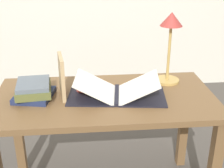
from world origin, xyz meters
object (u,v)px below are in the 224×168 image
object	(u,v)px
book_stack_tall	(34,90)
book_standing_upright	(62,77)
reading_lamp	(171,33)
open_book	(117,91)
coffee_mug	(83,85)

from	to	relation	value
book_stack_tall	book_standing_upright	world-z (taller)	book_standing_upright
book_stack_tall	reading_lamp	bearing A→B (deg)	10.98
open_book	coffee_mug	xyz separation A→B (m)	(-0.20, 0.09, 0.01)
open_book	book_standing_upright	world-z (taller)	book_standing_upright
book_stack_tall	coffee_mug	size ratio (longest dim) A/B	2.50
reading_lamp	book_standing_upright	bearing A→B (deg)	-166.73
book_standing_upright	reading_lamp	size ratio (longest dim) A/B	0.55
book_stack_tall	open_book	bearing A→B (deg)	-3.89
open_book	book_stack_tall	size ratio (longest dim) A/B	2.30
book_stack_tall	book_standing_upright	size ratio (longest dim) A/B	1.04
book_stack_tall	reading_lamp	world-z (taller)	reading_lamp
reading_lamp	coffee_mug	bearing A→B (deg)	-169.28
open_book	coffee_mug	world-z (taller)	open_book
book_stack_tall	reading_lamp	size ratio (longest dim) A/B	0.57
open_book	book_standing_upright	size ratio (longest dim) A/B	2.41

